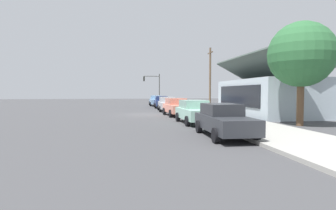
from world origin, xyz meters
name	(u,v)px	position (x,y,z in m)	size (l,w,h in m)	color
ground_plane	(146,114)	(0.00, 0.00, 0.00)	(120.00, 120.00, 0.00)	#424244
sidewalk_curb	(203,113)	(0.00, 5.60, 0.08)	(60.00, 4.20, 0.16)	#A3A099
car_skyblue	(156,100)	(-16.39, 2.62, 0.82)	(4.85, 2.11, 1.59)	#8CB7E0
car_navy	(161,102)	(-10.63, 2.79, 0.82)	(4.90, 2.13, 1.59)	navy
car_silver	(167,104)	(-4.40, 2.69, 0.82)	(4.88, 2.21, 1.59)	silver
car_coral	(177,107)	(1.78, 2.65, 0.81)	(4.61, 2.19, 1.59)	#EA8C75
car_seafoam	(195,112)	(7.80, 2.86, 0.82)	(4.69, 2.16, 1.59)	#9ED1BC
car_charcoal	(223,120)	(13.49, 2.87, 0.82)	(4.85, 2.05, 1.59)	#2D3035
storefront_building	(276,96)	(2.28, 11.98, 1.80)	(11.53, 7.75, 5.40)	#ADBCC6
shade_tree	(301,55)	(10.15, 9.17, 4.52)	(4.13, 4.13, 6.61)	brown
traffic_light_main	(153,84)	(-20.13, 2.54, 3.49)	(0.37, 2.79, 5.20)	#383833
utility_pole_wooden	(210,77)	(-6.11, 8.20, 3.93)	(1.80, 0.24, 7.50)	brown
fire_hydrant_red	(169,103)	(-13.25, 4.20, 0.50)	(0.22, 0.22, 0.71)	red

